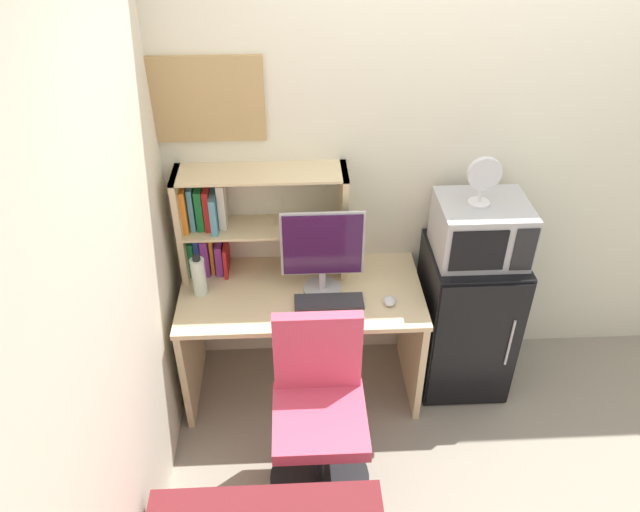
{
  "coord_description": "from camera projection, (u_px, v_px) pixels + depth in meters",
  "views": [
    {
      "loc": [
        -0.92,
        -2.91,
        2.79
      ],
      "look_at": [
        -0.8,
        -0.36,
        0.98
      ],
      "focal_mm": 34.59,
      "sensor_mm": 36.0,
      "label": 1
    }
  ],
  "objects": [
    {
      "name": "hutch_bookshelf",
      "position": [
        236.0,
        221.0,
        3.28
      ],
      "size": [
        0.89,
        0.24,
        0.61
      ],
      "color": "beige",
      "rests_on": "desk"
    },
    {
      "name": "mini_fridge",
      "position": [
        465.0,
        318.0,
        3.54
      ],
      "size": [
        0.49,
        0.53,
        0.9
      ],
      "color": "black",
      "rests_on": "ground_plane"
    },
    {
      "name": "keyboard",
      "position": [
        329.0,
        302.0,
        3.21
      ],
      "size": [
        0.36,
        0.12,
        0.02
      ],
      "primitive_type": "cube",
      "color": "#333338",
      "rests_on": "desk"
    },
    {
      "name": "computer_mouse",
      "position": [
        390.0,
        301.0,
        3.21
      ],
      "size": [
        0.06,
        0.08,
        0.04
      ],
      "primitive_type": "ellipsoid",
      "color": "silver",
      "rests_on": "desk"
    },
    {
      "name": "wall_corkboard",
      "position": [
        199.0,
        100.0,
        2.99
      ],
      "size": [
        0.63,
        0.02,
        0.43
      ],
      "primitive_type": "cube",
      "color": "tan"
    },
    {
      "name": "water_bottle",
      "position": [
        199.0,
        276.0,
        3.23
      ],
      "size": [
        0.08,
        0.08,
        0.24
      ],
      "color": "silver",
      "rests_on": "desk"
    },
    {
      "name": "desk_fan",
      "position": [
        484.0,
        178.0,
        3.01
      ],
      "size": [
        0.17,
        0.11,
        0.26
      ],
      "color": "silver",
      "rests_on": "microwave"
    },
    {
      "name": "wall_back",
      "position": [
        539.0,
        160.0,
        3.31
      ],
      "size": [
        6.4,
        0.04,
        2.6
      ],
      "primitive_type": "cube",
      "color": "silver",
      "rests_on": "ground_plane"
    },
    {
      "name": "microwave",
      "position": [
        481.0,
        229.0,
        3.19
      ],
      "size": [
        0.46,
        0.4,
        0.31
      ],
      "color": "#ADADB2",
      "rests_on": "mini_fridge"
    },
    {
      "name": "desk",
      "position": [
        302.0,
        321.0,
        3.43
      ],
      "size": [
        1.3,
        0.65,
        0.73
      ],
      "color": "beige",
      "rests_on": "ground_plane"
    },
    {
      "name": "desk_chair",
      "position": [
        319.0,
        418.0,
        2.99
      ],
      "size": [
        0.51,
        0.51,
        0.95
      ],
      "color": "black",
      "rests_on": "ground_plane"
    },
    {
      "name": "monitor",
      "position": [
        322.0,
        250.0,
        3.16
      ],
      "size": [
        0.43,
        0.21,
        0.48
      ],
      "color": "#B7B7BC",
      "rests_on": "desk"
    },
    {
      "name": "wall_left",
      "position": [
        75.0,
        410.0,
        1.91
      ],
      "size": [
        0.04,
        4.4,
        2.6
      ],
      "primitive_type": "cube",
      "color": "silver",
      "rests_on": "ground_plane"
    }
  ]
}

